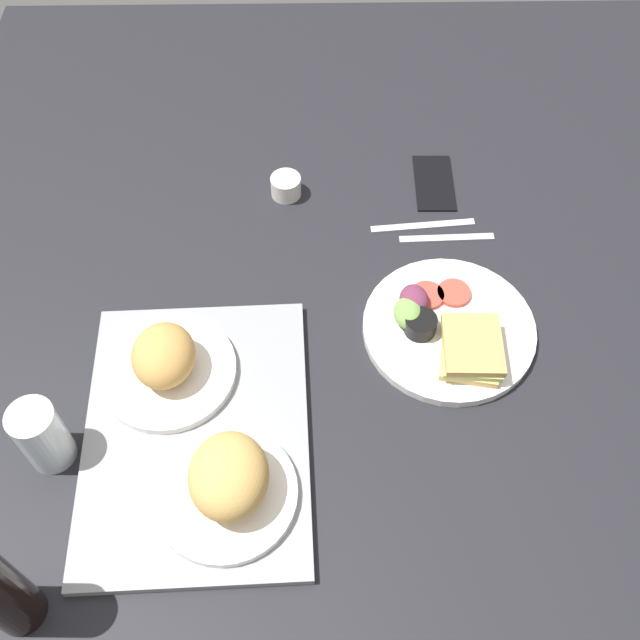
{
  "coord_description": "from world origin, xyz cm",
  "views": [
    {
      "loc": [
        -65.03,
        4.04,
        101.41
      ],
      "look_at": [
        2.0,
        3.0,
        4.0
      ],
      "focal_mm": 41.79,
      "sensor_mm": 36.0,
      "label": 1
    }
  ],
  "objects_px": {
    "serving_tray": "(197,434)",
    "fork": "(447,237)",
    "cell_phone": "(434,182)",
    "espresso_cup": "(286,186)",
    "plate_with_salad": "(447,329)",
    "bread_plate_near": "(228,482)",
    "knife": "(423,225)",
    "bread_plate_far": "(166,362)",
    "drinking_glass": "(42,436)"
  },
  "relations": [
    {
      "from": "bread_plate_near",
      "to": "espresso_cup",
      "type": "bearing_deg",
      "value": -6.89
    },
    {
      "from": "serving_tray",
      "to": "espresso_cup",
      "type": "distance_m",
      "value": 0.51
    },
    {
      "from": "espresso_cup",
      "to": "bread_plate_near",
      "type": "bearing_deg",
      "value": 173.11
    },
    {
      "from": "bread_plate_near",
      "to": "cell_phone",
      "type": "relative_size",
      "value": 1.4
    },
    {
      "from": "cell_phone",
      "to": "fork",
      "type": "bearing_deg",
      "value": -175.37
    },
    {
      "from": "bread_plate_near",
      "to": "plate_with_salad",
      "type": "distance_m",
      "value": 0.43
    },
    {
      "from": "plate_with_salad",
      "to": "fork",
      "type": "relative_size",
      "value": 1.65
    },
    {
      "from": "espresso_cup",
      "to": "bread_plate_far",
      "type": "bearing_deg",
      "value": 155.87
    },
    {
      "from": "serving_tray",
      "to": "drinking_glass",
      "type": "relative_size",
      "value": 3.75
    },
    {
      "from": "bread_plate_near",
      "to": "fork",
      "type": "height_order",
      "value": "bread_plate_near"
    },
    {
      "from": "bread_plate_near",
      "to": "plate_with_salad",
      "type": "height_order",
      "value": "bread_plate_near"
    },
    {
      "from": "fork",
      "to": "cell_phone",
      "type": "xyz_separation_m",
      "value": [
        0.14,
        0.01,
        0.0
      ]
    },
    {
      "from": "espresso_cup",
      "to": "fork",
      "type": "xyz_separation_m",
      "value": [
        -0.11,
        -0.29,
        -0.02
      ]
    },
    {
      "from": "bread_plate_near",
      "to": "plate_with_salad",
      "type": "relative_size",
      "value": 0.72
    },
    {
      "from": "serving_tray",
      "to": "bread_plate_far",
      "type": "bearing_deg",
      "value": 26.37
    },
    {
      "from": "bread_plate_far",
      "to": "knife",
      "type": "relative_size",
      "value": 1.11
    },
    {
      "from": "plate_with_salad",
      "to": "espresso_cup",
      "type": "height_order",
      "value": "plate_with_salad"
    },
    {
      "from": "serving_tray",
      "to": "espresso_cup",
      "type": "xyz_separation_m",
      "value": [
        0.5,
        -0.13,
        0.01
      ]
    },
    {
      "from": "espresso_cup",
      "to": "knife",
      "type": "distance_m",
      "value": 0.26
    },
    {
      "from": "bread_plate_near",
      "to": "plate_with_salad",
      "type": "xyz_separation_m",
      "value": [
        0.27,
        -0.34,
        -0.04
      ]
    },
    {
      "from": "fork",
      "to": "cell_phone",
      "type": "height_order",
      "value": "cell_phone"
    },
    {
      "from": "bread_plate_near",
      "to": "cell_phone",
      "type": "height_order",
      "value": "bread_plate_near"
    },
    {
      "from": "cell_phone",
      "to": "drinking_glass",
      "type": "bearing_deg",
      "value": 132.32
    },
    {
      "from": "drinking_glass",
      "to": "knife",
      "type": "xyz_separation_m",
      "value": [
        0.44,
        -0.58,
        -0.06
      ]
    },
    {
      "from": "bread_plate_far",
      "to": "espresso_cup",
      "type": "distance_m",
      "value": 0.43
    },
    {
      "from": "knife",
      "to": "cell_phone",
      "type": "bearing_deg",
      "value": -111.35
    },
    {
      "from": "serving_tray",
      "to": "drinking_glass",
      "type": "bearing_deg",
      "value": 96.89
    },
    {
      "from": "bread_plate_near",
      "to": "fork",
      "type": "xyz_separation_m",
      "value": [
        0.48,
        -0.36,
        -0.05
      ]
    },
    {
      "from": "plate_with_salad",
      "to": "bread_plate_near",
      "type": "bearing_deg",
      "value": 129.0
    },
    {
      "from": "plate_with_salad",
      "to": "knife",
      "type": "distance_m",
      "value": 0.24
    },
    {
      "from": "bread_plate_near",
      "to": "bread_plate_far",
      "type": "xyz_separation_m",
      "value": [
        0.2,
        0.11,
        -0.01
      ]
    },
    {
      "from": "serving_tray",
      "to": "fork",
      "type": "relative_size",
      "value": 2.65
    },
    {
      "from": "fork",
      "to": "cell_phone",
      "type": "relative_size",
      "value": 1.18
    },
    {
      "from": "bread_plate_near",
      "to": "bread_plate_far",
      "type": "height_order",
      "value": "bread_plate_near"
    },
    {
      "from": "plate_with_salad",
      "to": "drinking_glass",
      "type": "distance_m",
      "value": 0.63
    },
    {
      "from": "plate_with_salad",
      "to": "serving_tray",
      "type": "bearing_deg",
      "value": 114.11
    },
    {
      "from": "plate_with_salad",
      "to": "knife",
      "type": "bearing_deg",
      "value": 3.83
    },
    {
      "from": "serving_tray",
      "to": "fork",
      "type": "distance_m",
      "value": 0.56
    },
    {
      "from": "espresso_cup",
      "to": "cell_phone",
      "type": "distance_m",
      "value": 0.28
    },
    {
      "from": "drinking_glass",
      "to": "knife",
      "type": "distance_m",
      "value": 0.73
    },
    {
      "from": "bread_plate_far",
      "to": "drinking_glass",
      "type": "xyz_separation_m",
      "value": [
        -0.13,
        0.16,
        0.01
      ]
    },
    {
      "from": "serving_tray",
      "to": "cell_phone",
      "type": "relative_size",
      "value": 3.13
    },
    {
      "from": "plate_with_salad",
      "to": "espresso_cup",
      "type": "distance_m",
      "value": 0.42
    },
    {
      "from": "bread_plate_far",
      "to": "plate_with_salad",
      "type": "xyz_separation_m",
      "value": [
        0.08,
        -0.44,
        -0.03
      ]
    },
    {
      "from": "serving_tray",
      "to": "plate_with_salad",
      "type": "height_order",
      "value": "plate_with_salad"
    },
    {
      "from": "espresso_cup",
      "to": "cell_phone",
      "type": "height_order",
      "value": "espresso_cup"
    },
    {
      "from": "espresso_cup",
      "to": "cell_phone",
      "type": "bearing_deg",
      "value": -85.51
    },
    {
      "from": "bread_plate_near",
      "to": "fork",
      "type": "bearing_deg",
      "value": -36.95
    },
    {
      "from": "cell_phone",
      "to": "serving_tray",
      "type": "bearing_deg",
      "value": 142.73
    },
    {
      "from": "knife",
      "to": "fork",
      "type": "bearing_deg",
      "value": 138.11
    }
  ]
}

